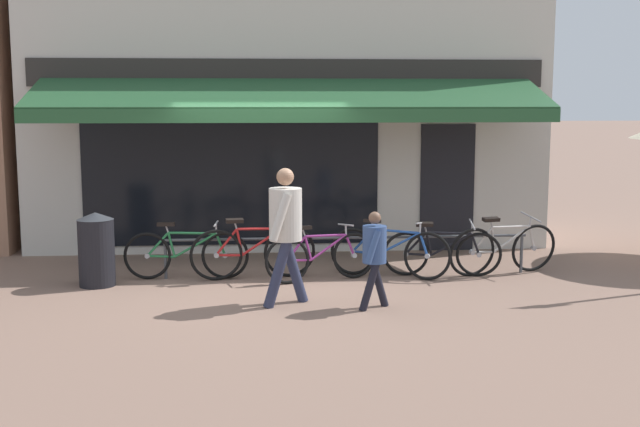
{
  "coord_description": "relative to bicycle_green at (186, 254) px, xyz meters",
  "views": [
    {
      "loc": [
        -0.08,
        -10.46,
        2.51
      ],
      "look_at": [
        0.74,
        -0.31,
        1.05
      ],
      "focal_mm": 45.0,
      "sensor_mm": 36.0,
      "label": 1
    }
  ],
  "objects": [
    {
      "name": "bicycle_red",
      "position": [
        0.94,
        -0.1,
        0.03
      ],
      "size": [
        1.78,
        0.52,
        0.9
      ],
      "rotation": [
        0.12,
        0.0,
        0.15
      ],
      "color": "black",
      "rests_on": "ground_plane"
    },
    {
      "name": "ground_plane",
      "position": [
        1.06,
        -0.68,
        -0.36
      ],
      "size": [
        160.0,
        160.0,
        0.0
      ],
      "primitive_type": "plane",
      "color": "#846656"
    },
    {
      "name": "bike_rack_rail",
      "position": [
        2.27,
        0.04,
        0.13
      ],
      "size": [
        5.22,
        0.04,
        0.57
      ],
      "color": "#47494F",
      "rests_on": "ground_plane"
    },
    {
      "name": "bicycle_silver",
      "position": [
        4.52,
        -0.08,
        0.02
      ],
      "size": [
        1.72,
        0.58,
        0.88
      ],
      "rotation": [
        0.15,
        0.0,
        0.25
      ],
      "color": "black",
      "rests_on": "ground_plane"
    },
    {
      "name": "pedestrian_adult",
      "position": [
        1.34,
        -1.52,
        0.66
      ],
      "size": [
        0.58,
        0.69,
        1.7
      ],
      "rotation": [
        0.0,
        0.0,
        0.1
      ],
      "color": "#282D47",
      "rests_on": "ground_plane"
    },
    {
      "name": "bicycle_blue",
      "position": [
        2.87,
        -0.09,
        0.0
      ],
      "size": [
        1.66,
        0.84,
        0.83
      ],
      "rotation": [
        -0.12,
        0.0,
        -0.42
      ],
      "color": "black",
      "rests_on": "ground_plane"
    },
    {
      "name": "pedestrian_child",
      "position": [
        2.4,
        -1.8,
        0.35
      ],
      "size": [
        0.41,
        0.5,
        1.19
      ],
      "rotation": [
        0.0,
        0.0,
        0.13
      ],
      "color": "black",
      "rests_on": "ground_plane"
    },
    {
      "name": "bicycle_black",
      "position": [
        3.61,
        -0.14,
        -0.01
      ],
      "size": [
        1.69,
        0.54,
        0.81
      ],
      "rotation": [
        0.13,
        0.0,
        -0.13
      ],
      "color": "black",
      "rests_on": "ground_plane"
    },
    {
      "name": "litter_bin",
      "position": [
        -1.16,
        -0.32,
        0.14
      ],
      "size": [
        0.49,
        0.49,
        1.0
      ],
      "color": "black",
      "rests_on": "ground_plane"
    },
    {
      "name": "bicycle_purple",
      "position": [
        1.88,
        -0.26,
        -0.01
      ],
      "size": [
        1.6,
        0.7,
        0.8
      ],
      "rotation": [
        -0.1,
        0.0,
        0.29
      ],
      "color": "black",
      "rests_on": "ground_plane"
    },
    {
      "name": "bicycle_green",
      "position": [
        0.0,
        0.0,
        0.0
      ],
      "size": [
        1.75,
        0.52,
        0.81
      ],
      "rotation": [
        -0.02,
        0.0,
        -0.04
      ],
      "color": "black",
      "rests_on": "ground_plane"
    },
    {
      "name": "shop_front",
      "position": [
        1.55,
        3.34,
        2.22
      ],
      "size": [
        8.66,
        4.51,
        5.17
      ],
      "color": "beige",
      "rests_on": "ground_plane"
    }
  ]
}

